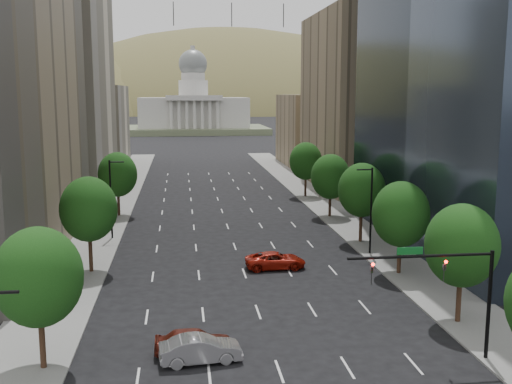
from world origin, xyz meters
name	(u,v)px	position (x,y,z in m)	size (l,w,h in m)	color
sidewalk_left	(88,250)	(-15.50, 60.00, 0.07)	(6.00, 200.00, 0.15)	slate
sidewalk_right	(373,241)	(15.50, 60.00, 0.07)	(6.00, 200.00, 0.15)	slate
midrise_cream_left	(63,86)	(-25.00, 103.00, 17.50)	(14.00, 30.00, 35.00)	beige
filler_left	(93,126)	(-25.00, 136.00, 9.00)	(14.00, 26.00, 18.00)	beige
parking_tan_right	(357,101)	(25.00, 100.00, 15.00)	(14.00, 30.00, 30.00)	#8C7759
filler_right	(315,130)	(25.00, 133.00, 8.00)	(14.00, 26.00, 16.00)	#8C7759
tree_right_1	(462,246)	(14.00, 36.00, 5.75)	(5.20, 5.20, 8.75)	#382316
tree_right_2	(401,214)	(14.00, 48.00, 5.60)	(5.20, 5.20, 8.61)	#382316
tree_right_3	(362,190)	(14.00, 60.00, 5.89)	(5.20, 5.20, 8.89)	#382316
tree_right_4	(330,177)	(14.00, 74.00, 5.46)	(5.20, 5.20, 8.46)	#382316
tree_right_5	(306,161)	(14.00, 90.00, 5.75)	(5.20, 5.20, 8.75)	#382316
tree_left_0	(38,277)	(-14.00, 32.00, 5.75)	(5.20, 5.20, 8.75)	#382316
tree_left_1	(89,209)	(-14.00, 52.00, 5.96)	(5.20, 5.20, 8.97)	#382316
tree_left_2	(118,175)	(-14.00, 78.00, 5.68)	(5.20, 5.20, 8.68)	#382316
streetlight_rn	(371,208)	(13.44, 55.00, 4.84)	(1.70, 0.20, 9.00)	black
streetlight_ln	(111,197)	(-13.44, 65.00, 4.84)	(1.70, 0.20, 9.00)	black
traffic_signal	(452,281)	(10.53, 30.00, 5.17)	(9.12, 0.40, 7.38)	black
capitol	(194,112)	(0.00, 249.71, 8.58)	(60.00, 40.00, 35.20)	#596647
foothills	(221,148)	(34.67, 599.39, -37.78)	(720.00, 413.00, 263.00)	olive
car_maroon	(194,342)	(-5.00, 33.06, 0.84)	(1.99, 4.95, 1.69)	#54170E
car_silver	(201,349)	(-4.61, 31.85, 0.84)	(1.77, 5.08, 1.67)	gray
car_red_far	(275,260)	(3.09, 51.22, 0.79)	(2.62, 5.68, 1.58)	#98160B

